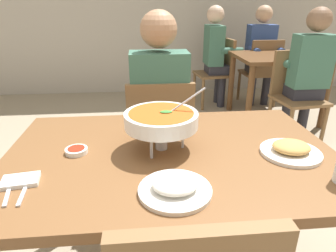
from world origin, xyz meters
TOP-DOWN VIEW (x-y plane):
  - dining_table_main at (0.00, 0.00)m, footprint 1.35×0.89m
  - chair_diner_main at (-0.00, 0.73)m, footprint 0.44×0.44m
  - diner_main at (0.00, 0.76)m, footprint 0.40×0.45m
  - curry_bowl at (-0.04, 0.03)m, footprint 0.33×0.30m
  - rice_plate at (-0.02, -0.28)m, footprint 0.24×0.24m
  - appetizer_plate at (0.48, -0.07)m, footprint 0.24×0.24m
  - sauce_dish at (-0.39, 0.02)m, footprint 0.09×0.09m
  - napkin_folded at (-0.54, -0.18)m, footprint 0.13×0.10m
  - fork_utensil at (-0.56, -0.23)m, footprint 0.05×0.17m
  - spoon_utensil at (-0.51, -0.23)m, footprint 0.03×0.17m
  - dining_table_far at (1.50, 2.24)m, footprint 1.00×0.80m
  - chair_bg_left at (1.52, 2.73)m, footprint 0.45×0.45m
  - chair_bg_middle at (1.45, 1.70)m, footprint 0.49×0.49m
  - chair_bg_right at (0.96, 2.83)m, footprint 0.49×0.49m
  - patron_bg_left at (1.52, 2.83)m, footprint 0.40×0.45m
  - patron_bg_middle at (1.52, 1.66)m, footprint 0.40×0.45m
  - patron_bg_right at (0.90, 2.83)m, footprint 0.45×0.40m

SIDE VIEW (x-z plane):
  - chair_diner_main at x=0.00m, z-range 0.06..0.96m
  - chair_bg_left at x=1.52m, z-range 0.06..0.96m
  - chair_bg_middle at x=1.45m, z-range 0.06..0.96m
  - chair_bg_right at x=0.96m, z-range 0.06..0.96m
  - dining_table_far at x=1.50m, z-range 0.25..1.03m
  - dining_table_main at x=0.00m, z-range 0.28..1.06m
  - diner_main at x=0.00m, z-range 0.09..1.40m
  - patron_bg_left at x=1.52m, z-range 0.09..1.40m
  - patron_bg_middle at x=1.52m, z-range 0.09..1.40m
  - patron_bg_right at x=0.90m, z-range 0.09..1.40m
  - fork_utensil at x=-0.56m, z-range 0.78..0.78m
  - spoon_utensil at x=-0.51m, z-range 0.78..0.78m
  - napkin_folded at x=-0.54m, z-range 0.78..0.79m
  - sauce_dish at x=-0.39m, z-range 0.78..0.80m
  - rice_plate at x=-0.02m, z-range 0.77..0.83m
  - appetizer_plate at x=0.48m, z-range 0.77..0.83m
  - curry_bowl at x=-0.04m, z-range 0.78..1.03m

